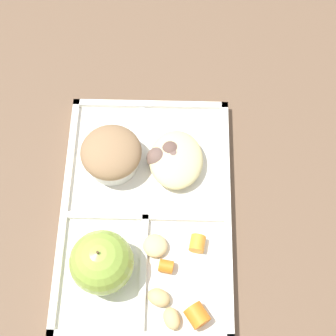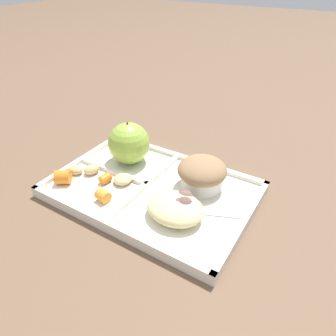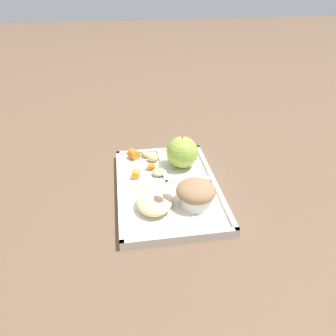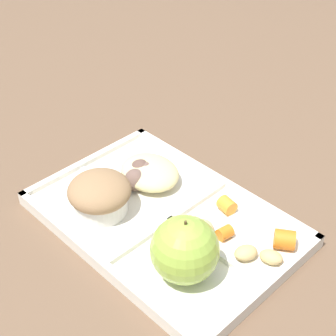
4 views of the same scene
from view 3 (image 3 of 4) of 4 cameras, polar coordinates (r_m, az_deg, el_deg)
The scene contains 16 objects.
ground at distance 0.84m, azimuth -0.07°, elevation -4.09°, with size 6.00×6.00×0.00m, color brown.
lunch_tray at distance 0.84m, azimuth -0.09°, elevation -3.62°, with size 0.38×0.26×0.02m.
green_apple at distance 0.90m, azimuth 2.51°, elevation 2.83°, with size 0.09×0.09×0.09m.
bran_muffin at distance 0.76m, azimuth 4.94°, elevation -4.51°, with size 0.09×0.09×0.06m.
carrot_slice_large at distance 0.96m, azimuth -6.13°, elevation 2.46°, with size 0.03×0.03×0.03m, color orange.
carrot_slice_near_corner at distance 0.87m, azimuth -5.72°, elevation -1.09°, with size 0.02×0.02×0.02m, color orange.
carrot_slice_back at distance 0.90m, azimuth -3.01°, elevation 0.25°, with size 0.02×0.02×0.02m, color orange.
potato_chunk_golden at distance 0.96m, azimuth -4.05°, elevation 2.48°, with size 0.03×0.02×0.02m, color tan.
potato_chunk_corner at distance 0.88m, azimuth -1.70°, elevation -0.75°, with size 0.04×0.04×0.02m, color tan.
potato_chunk_browned at distance 0.94m, azimuth -2.75°, elevation 1.76°, with size 0.03×0.02×0.02m, color tan.
egg_noodle_pile at distance 0.76m, azimuth -2.52°, elevation -6.00°, with size 0.10×0.08×0.04m, color beige.
meatball_side at distance 0.75m, azimuth -1.76°, elevation -6.43°, with size 0.04×0.04×0.04m, color brown.
meatball_front at distance 0.76m, azimuth -2.17°, elevation -6.11°, with size 0.04×0.04×0.04m, color brown.
meatball_back at distance 0.78m, azimuth -3.67°, elevation -5.16°, with size 0.03×0.03×0.03m, color brown.
meatball_center at distance 0.76m, azimuth -0.33°, elevation -5.87°, with size 0.04×0.04×0.04m, color brown.
plastic_fork at distance 0.75m, azimuth 0.22°, elevation -8.38°, with size 0.13×0.07×0.00m.
Camera 3 is at (0.67, -0.10, 0.50)m, focal length 34.31 mm.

